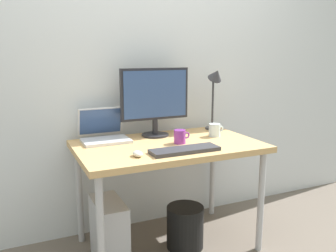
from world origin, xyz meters
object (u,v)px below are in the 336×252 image
glass_cup (215,130)px  coffee_mug (180,137)px  laptop (104,132)px  keyboard (185,150)px  desk (168,153)px  wastebasket (185,227)px  monitor (155,98)px  computer_tower (109,232)px  desk_lamp (215,85)px  mouse (138,154)px

glass_cup → coffee_mug: bearing=-165.7°
laptop → keyboard: 0.63m
desk → keyboard: size_ratio=2.79×
glass_cup → wastebasket: (-0.30, -0.12, -0.65)m
monitor → computer_tower: 0.97m
monitor → laptop: size_ratio=1.61×
laptop → computer_tower: 0.67m
laptop → glass_cup: (0.77, -0.21, -0.01)m
monitor → keyboard: size_ratio=1.17×
desk → wastebasket: bearing=-33.6°
keyboard → coffee_mug: 0.22m
desk → wastebasket: (0.10, -0.07, -0.53)m
computer_tower → desk_lamp: bearing=16.0°
glass_cup → wastebasket: 0.73m
desk_lamp → keyboard: 0.78m
laptop → computer_tower: laptop is taller
keyboard → glass_cup: (0.39, 0.29, 0.03)m
keyboard → coffee_mug: bearing=71.9°
desk_lamp → coffee_mug: (-0.44, -0.28, -0.31)m
monitor → glass_cup: 0.50m
keyboard → desk_lamp: bearing=43.5°
laptop → computer_tower: (-0.06, -0.29, -0.60)m
desk_lamp → desk: bearing=-154.5°
laptop → mouse: size_ratio=3.56×
coffee_mug → desk: bearing=157.0°
monitor → coffee_mug: bearing=-76.2°
mouse → wastebasket: mouse is taller
monitor → glass_cup: size_ratio=4.33×
computer_tower → mouse: bearing=-52.4°
wastebasket → monitor: bearing=107.0°
mouse → wastebasket: 0.75m
desk_lamp → computer_tower: (-0.95, -0.27, -0.90)m
mouse → computer_tower: bearing=127.6°
computer_tower → wastebasket: bearing=-4.3°
mouse → wastebasket: bearing=20.1°
glass_cup → computer_tower: bearing=-174.6°
keyboard → wastebasket: size_ratio=1.47×
wastebasket → desk: bearing=146.4°
desk_lamp → wastebasket: desk_lamp is taller
laptop → keyboard: (0.38, -0.50, -0.04)m
mouse → glass_cup: bearing=20.8°
mouse → computer_tower: mouse is taller
laptop → coffee_mug: bearing=-33.4°
keyboard → computer_tower: size_ratio=1.05×
laptop → wastebasket: laptop is taller
desk → keyboard: bearing=-88.1°
glass_cup → wastebasket: glass_cup is taller
monitor → laptop: monitor is taller
mouse → computer_tower: (-0.14, 0.18, -0.56)m
desk_lamp → wastebasket: (-0.41, -0.31, -0.96)m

